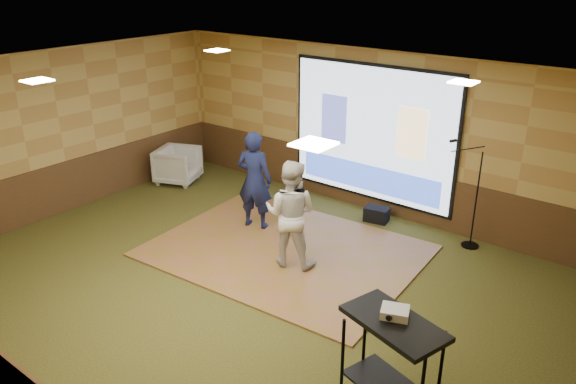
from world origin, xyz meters
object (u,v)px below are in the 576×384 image
Objects in this scene: projector_screen at (371,135)px; dance_floor at (285,251)px; mic_stand at (470,218)px; banquet_chair at (178,165)px; duffel_bag at (377,214)px; projector at (395,312)px; player_left at (255,180)px; player_right at (291,214)px; av_table at (392,346)px.

projector_screen reaches higher than dance_floor.
projector_screen is 1.87× the size of mic_stand.
banquet_chair reaches higher than duffel_bag.
projector is (2.77, -4.29, -0.32)m from projector_screen.
projector_screen reaches higher than mic_stand.
duffel_bag is (-2.37, 3.92, -1.03)m from projector.
player_left is (-1.17, -1.91, -0.57)m from projector_screen.
projector is (2.96, -1.99, 1.14)m from dance_floor.
mic_stand is 1.70m from duffel_bag.
player_right is at bearing -96.94° from duffel_bag.
mic_stand is (2.07, -0.25, -0.98)m from projector_screen.
banquet_chair is (-4.05, 1.33, -0.50)m from player_right.
mic_stand reaches higher than dance_floor.
dance_floor is 0.96m from player_right.
projector_screen reaches higher than banquet_chair.
player_left reaches higher than projector.
duffel_bag is at bearing 99.78° from projector.
dance_floor is at bearing -60.04° from player_right.
projector is at bearing 117.48° from av_table.
av_table is 0.36m from projector.
banquet_chair is 1.96× the size of duffel_bag.
projector reaches higher than dance_floor.
av_table is (3.00, -2.06, 0.79)m from dance_floor.
banquet_chair is at bearing -37.47° from player_right.
projector_screen is 2.65m from player_right.
dance_floor is 3.75m from projector.
player_right is at bearing 125.75° from projector.
dance_floor is 1.38m from player_left.
player_left is 2.87m from banquet_chair.
player_left is 1.03× the size of player_right.
player_left is at bearing -46.53° from player_right.
av_table is at bearing -57.18° from projector_screen.
projector is 0.15× the size of mic_stand.
banquet_chair reaches higher than dance_floor.
mic_stand is at bearing -149.05° from player_right.
banquet_chair is at bearing 155.19° from av_table.
av_table is 7.42m from banquet_chair.
projector_screen is 3.98× the size of banquet_chair.
duffel_bag is at bearing -152.20° from player_left.
player_right is at bearing -130.36° from banquet_chair.
banquet_chair is (-5.98, -1.00, -0.11)m from mic_stand.
duffel_bag is at bearing 72.91° from dance_floor.
dance_floor is 2.47× the size of player_right.
player_left is 1.47m from player_right.
player_left is at bearing -168.54° from mic_stand.
mic_stand reaches higher than banquet_chair.
banquet_chair is at bearing -168.38° from duffel_bag.
projector is 4.15m from mic_stand.
av_table is at bearing 131.76° from player_left.
player_left is 2.34m from duffel_bag.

